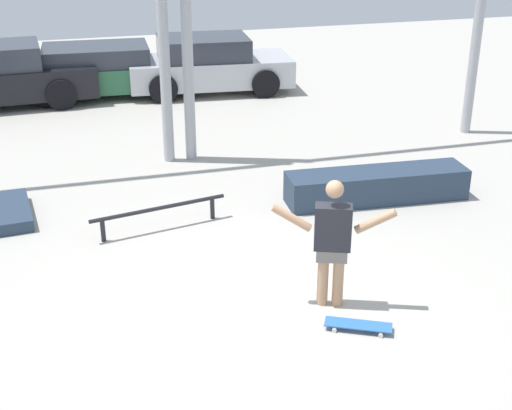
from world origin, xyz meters
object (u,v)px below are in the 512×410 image
object	(u,v)px
skateboard	(358,325)
skateboarder	(332,239)
grind_rail	(159,212)
parked_car_green	(103,70)
grind_box	(377,185)
parked_car_silver	(208,65)

from	to	relation	value
skateboard	skateboarder	bearing A→B (deg)	127.62
skateboarder	skateboard	world-z (taller)	skateboarder
grind_rail	parked_car_green	distance (m)	8.04
skateboard	grind_box	size ratio (longest dim) A/B	0.26
skateboarder	grind_box	world-z (taller)	skateboarder
grind_rail	parked_car_silver	bearing A→B (deg)	72.39
grind_rail	skateboarder	bearing A→B (deg)	-57.64
skateboarder	parked_car_green	world-z (taller)	skateboarder
grind_box	skateboard	bearing A→B (deg)	-117.61
skateboard	grind_rail	world-z (taller)	grind_rail
grind_box	grind_rail	distance (m)	3.59
skateboard	grind_box	xyz separation A→B (m)	(1.79, 3.42, 0.19)
grind_box	parked_car_green	distance (m)	8.73
grind_box	grind_rail	size ratio (longest dim) A/B	1.44
grind_rail	parked_car_green	size ratio (longest dim) A/B	0.44
parked_car_green	parked_car_silver	world-z (taller)	parked_car_silver
grind_box	parked_car_green	world-z (taller)	parked_car_green
grind_rail	skateboard	bearing A→B (deg)	-61.27
parked_car_green	grind_box	bearing A→B (deg)	-61.63
grind_box	grind_rail	world-z (taller)	grind_box
grind_rail	parked_car_silver	distance (m)	8.04
skateboarder	grind_box	size ratio (longest dim) A/B	0.55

